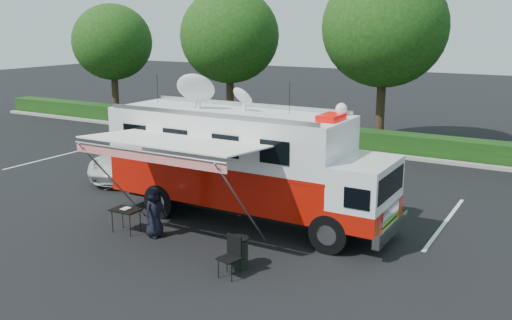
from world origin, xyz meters
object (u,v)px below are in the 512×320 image
at_px(command_truck, 246,163).
at_px(trash_bin, 238,253).
at_px(white_suv, 139,174).
at_px(folding_table, 126,211).

relative_size(command_truck, trash_bin, 11.26).
height_order(white_suv, trash_bin, trash_bin).
bearing_deg(folding_table, command_truck, 46.40).
distance_m(command_truck, trash_bin, 3.93).
xyz_separation_m(white_suv, trash_bin, (8.54, -5.89, 0.42)).
relative_size(command_truck, white_suv, 1.67).
bearing_deg(white_suv, trash_bin, -54.89).
relative_size(folding_table, trash_bin, 1.07).
relative_size(white_suv, trash_bin, 6.75).
height_order(white_suv, folding_table, white_suv).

